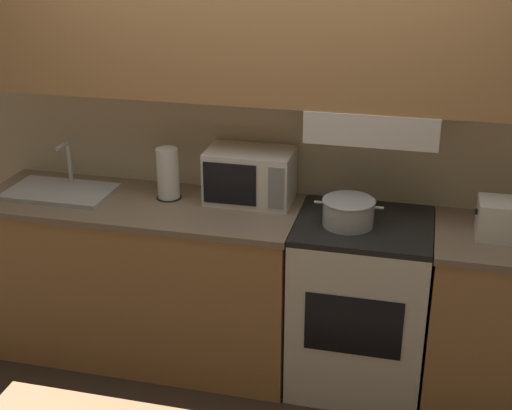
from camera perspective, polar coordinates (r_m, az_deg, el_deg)
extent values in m
plane|color=#3D2D23|center=(4.41, 1.13, -10.30)|extent=(16.00, 16.00, 0.00)
cube|color=beige|center=(3.89, 1.36, 5.86)|extent=(5.46, 0.05, 2.55)
cube|color=tan|center=(3.60, 0.78, 13.07)|extent=(3.06, 0.32, 0.61)
cube|color=white|center=(3.60, 9.36, 6.54)|extent=(0.65, 0.34, 0.16)
cube|color=tan|center=(4.10, -8.99, -6.00)|extent=(1.73, 0.63, 0.90)
cube|color=#84705B|center=(3.90, -9.41, 0.05)|extent=(1.75, 0.65, 0.04)
cube|color=tan|center=(3.86, 18.27, -8.97)|extent=(0.63, 0.63, 0.90)
cube|color=#84705B|center=(3.64, 19.16, -2.65)|extent=(0.65, 0.65, 0.04)
cube|color=white|center=(3.84, 8.26, -8.02)|extent=(0.68, 0.62, 0.91)
cube|color=black|center=(3.63, 8.66, -1.63)|extent=(0.68, 0.62, 0.03)
cube|color=black|center=(3.54, 7.77, -9.60)|extent=(0.48, 0.01, 0.32)
cylinder|color=black|center=(3.53, 6.00, -2.04)|extent=(0.10, 0.10, 0.01)
cylinder|color=black|center=(3.50, 10.96, -2.51)|extent=(0.10, 0.10, 0.01)
cylinder|color=black|center=(3.75, 6.54, -0.50)|extent=(0.10, 0.10, 0.01)
cylinder|color=black|center=(3.73, 11.20, -0.93)|extent=(0.10, 0.10, 0.01)
cylinder|color=#B7BABF|center=(3.56, 7.39, -0.60)|extent=(0.25, 0.25, 0.13)
torus|color=#B7BABF|center=(3.54, 7.45, 0.34)|extent=(0.27, 0.27, 0.01)
cylinder|color=#B7BABF|center=(3.56, 5.08, 0.22)|extent=(0.05, 0.01, 0.01)
cylinder|color=#B7BABF|center=(3.53, 9.79, -0.22)|extent=(0.05, 0.01, 0.01)
cube|color=white|center=(3.81, -0.46, 2.36)|extent=(0.46, 0.29, 0.29)
cube|color=black|center=(3.69, -2.13, 1.68)|extent=(0.28, 0.01, 0.22)
cube|color=gray|center=(3.63, 1.62, 1.35)|extent=(0.08, 0.01, 0.22)
cube|color=white|center=(3.59, 19.20, -1.10)|extent=(0.25, 0.20, 0.18)
cube|color=black|center=(3.57, 17.21, -0.51)|extent=(0.01, 0.02, 0.02)
cube|color=black|center=(3.55, 18.01, 0.32)|extent=(0.03, 0.14, 0.01)
cube|color=black|center=(3.56, 18.92, 0.24)|extent=(0.03, 0.14, 0.01)
cube|color=#B7BABF|center=(4.09, -15.39, 1.03)|extent=(0.57, 0.35, 0.02)
cube|color=#4C4F54|center=(4.07, -15.51, 0.99)|extent=(0.49, 0.26, 0.01)
cylinder|color=#B7BABF|center=(4.15, -14.71, 3.32)|extent=(0.02, 0.02, 0.23)
cylinder|color=#B7BABF|center=(4.07, -15.26, 4.59)|extent=(0.02, 0.12, 0.02)
cylinder|color=black|center=(3.92, -6.97, 0.61)|extent=(0.14, 0.14, 0.01)
cylinder|color=white|center=(3.87, -7.06, 2.56)|extent=(0.12, 0.12, 0.28)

